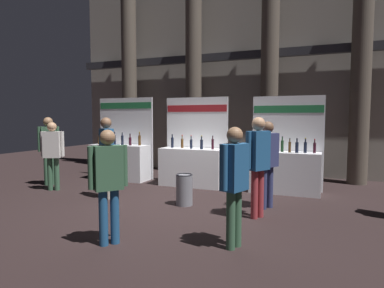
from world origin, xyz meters
TOP-DOWN VIEW (x-y plane):
  - ground_plane at (0.00, 0.00)m, footprint 24.00×24.00m
  - hall_colonnade at (0.00, 4.28)m, footprint 11.23×1.05m
  - exhibitor_booth_0 at (-2.72, 1.93)m, footprint 1.79×0.72m
  - exhibitor_booth_1 at (-0.46, 1.88)m, footprint 1.74×0.66m
  - exhibitor_booth_2 at (1.89, 1.96)m, footprint 1.69×0.66m
  - trash_bin at (0.12, 0.00)m, footprint 0.34×0.34m
  - visitor_0 at (-0.02, -2.33)m, footprint 0.40×0.45m
  - visitor_1 at (1.67, -0.30)m, footprint 0.40×0.49m
  - visitor_3 at (-1.68, -0.12)m, footprint 0.46×0.37m
  - visitor_4 at (1.72, 0.39)m, footprint 0.41×0.52m
  - visitor_5 at (-3.41, 0.08)m, footprint 0.53×0.37m
  - visitor_6 at (-4.00, 0.54)m, footprint 0.42×0.43m
  - visitor_7 at (1.64, -1.79)m, footprint 0.35×0.50m

SIDE VIEW (x-z plane):
  - ground_plane at x=0.00m, z-range 0.00..0.00m
  - trash_bin at x=0.12m, z-range 0.00..0.64m
  - exhibitor_booth_2 at x=1.89m, z-range -0.56..1.74m
  - exhibitor_booth_1 at x=-0.46m, z-range -0.57..1.75m
  - exhibitor_booth_0 at x=-2.72m, z-range -0.57..1.78m
  - visitor_0 at x=-0.02m, z-range 0.14..1.76m
  - visitor_7 at x=1.64m, z-range 0.16..1.81m
  - visitor_5 at x=-3.41m, z-range 0.16..1.84m
  - visitor_4 at x=1.72m, z-range 0.17..1.88m
  - visitor_3 at x=-1.68m, z-range 0.17..1.95m
  - visitor_6 at x=-4.00m, z-range 0.18..1.97m
  - visitor_1 at x=1.67m, z-range 0.18..1.98m
  - hall_colonnade at x=0.00m, z-range -0.09..6.63m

